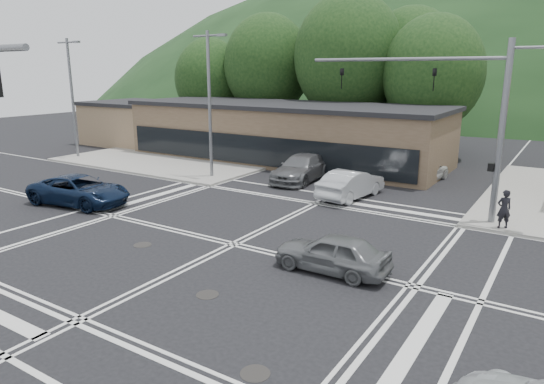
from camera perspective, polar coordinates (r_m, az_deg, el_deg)
The scene contains 19 objects.
ground at distance 19.40m, azimuth -4.54°, elevation -6.15°, with size 120.00×120.00×0.00m, color black.
sidewalk_nw at distance 39.88m, azimuth -8.84°, elevation 4.43°, with size 16.00×16.00×0.15m, color gray.
commercial_row at distance 37.08m, azimuth 1.35°, elevation 6.87°, with size 24.00×8.00×4.00m, color brown.
commercial_nw at distance 47.35m, azimuth -15.60°, elevation 7.71°, with size 8.00×7.00×3.60m, color #846B4F.
hill_north at distance 105.27m, azimuth 26.80°, elevation 9.04°, with size 252.00×126.00×140.00m, color #183216.
tree_n_a at distance 45.90m, azimuth -0.55°, elevation 14.71°, with size 8.00×8.00×11.75m.
tree_n_b at distance 42.09m, azimuth 8.96°, elevation 15.48°, with size 9.00×9.00×12.98m.
tree_n_c at distance 39.76m, azimuth 18.40°, elevation 13.15°, with size 7.60×7.60×10.87m.
tree_n_d at distance 48.66m, azimuth -7.30°, elevation 13.04°, with size 6.80×6.80×9.76m.
tree_n_e at distance 44.43m, azimuth 15.96°, elevation 14.21°, with size 8.40×8.40×11.98m.
streetlight_nw at distance 30.54m, azimuth -7.29°, elevation 10.93°, with size 2.50×0.25×9.00m.
streetlight_w at distance 40.51m, azimuth -22.43°, elevation 10.78°, with size 2.50×0.25×9.00m.
signal_mast_ne at distance 23.09m, azimuth 22.53°, elevation 9.01°, with size 11.65×0.30×8.00m.
car_blue_west at distance 26.68m, azimuth -21.72°, elevation 0.20°, with size 2.47×5.36×1.49m, color black.
car_grey_center at distance 16.76m, azimuth 7.10°, elevation -7.09°, with size 1.60×3.98×1.36m, color slate.
car_queue_a at distance 26.37m, azimuth 9.28°, elevation 0.94°, with size 1.63×4.67×1.54m, color #ADB0B4.
car_queue_b at distance 31.38m, azimuth 17.51°, elevation 2.52°, with size 1.74×4.32×1.47m, color silver.
car_northbound at distance 30.18m, azimuth 3.45°, elevation 2.83°, with size 2.24×5.50×1.60m, color #5B5D5F.
pedestrian at distance 22.82m, azimuth 25.63°, elevation -1.81°, with size 0.61×0.40×1.68m, color black.
Camera 1 is at (11.04, -14.47, 6.74)m, focal length 32.00 mm.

